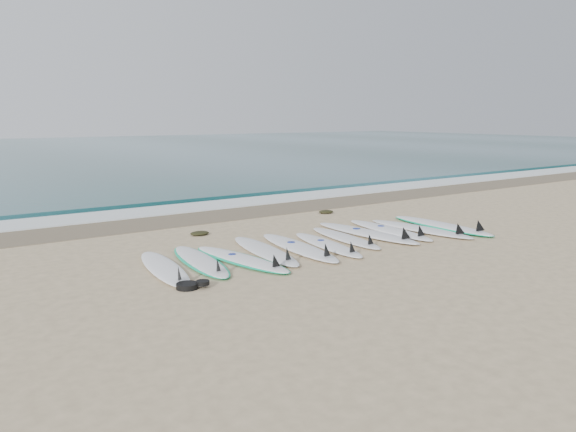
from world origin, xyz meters
TOP-DOWN VIEW (x-y plane):
  - ground at (0.00, 0.00)m, footprint 120.00×120.00m
  - ocean at (0.00, 32.50)m, footprint 120.00×55.00m
  - wet_sand_band at (0.00, 4.10)m, footprint 120.00×1.80m
  - foam_band at (0.00, 5.50)m, footprint 120.00×1.40m
  - wave_crest at (0.00, 7.00)m, footprint 120.00×1.00m
  - surfboard_0 at (-3.27, -0.04)m, footprint 0.86×2.50m
  - surfboard_1 at (-2.57, 0.08)m, footprint 0.91×2.48m
  - surfboard_2 at (-1.94, -0.21)m, footprint 0.93×2.53m
  - surfboard_3 at (-1.29, 0.03)m, footprint 0.89×2.64m
  - surfboard_4 at (-0.63, -0.11)m, footprint 0.83×2.72m
  - surfboard_5 at (-0.04, -0.23)m, footprint 0.82×2.40m
  - surfboard_6 at (0.64, 0.04)m, footprint 0.74×2.36m
  - surfboard_7 at (1.31, 0.11)m, footprint 0.77×2.85m
  - surfboard_8 at (1.93, 0.08)m, footprint 0.75×2.66m
  - surfboard_9 at (2.57, -0.23)m, footprint 0.79×2.71m
  - surfboard_10 at (3.26, -0.20)m, footprint 0.76×2.84m
  - seaweed_near at (-1.56, 2.20)m, footprint 0.41×0.32m
  - seaweed_far at (2.31, 2.78)m, footprint 0.41×0.32m
  - leash_coil at (-3.32, -1.10)m, footprint 0.46×0.36m

SIDE VIEW (x-z plane):
  - ground at x=0.00m, z-range 0.00..0.00m
  - wet_sand_band at x=0.00m, z-range 0.00..0.01m
  - ocean at x=0.00m, z-range 0.00..0.03m
  - foam_band at x=0.00m, z-range 0.00..0.04m
  - seaweed_far at x=2.31m, z-range 0.00..0.08m
  - seaweed_near at x=-1.56m, z-range 0.00..0.08m
  - surfboard_1 at x=-2.57m, z-range -0.11..0.20m
  - surfboard_2 at x=-1.94m, z-range -0.11..0.20m
  - leash_coil at x=-3.32m, z-range -0.01..0.10m
  - wave_crest at x=0.00m, z-range 0.00..0.10m
  - surfboard_6 at x=0.64m, z-range -0.10..0.20m
  - surfboard_5 at x=-0.04m, z-range -0.10..0.20m
  - surfboard_10 at x=3.26m, z-range -0.13..0.23m
  - surfboard_0 at x=-3.27m, z-range -0.10..0.21m
  - surfboard_3 at x=-1.29m, z-range -0.11..0.22m
  - surfboard_8 at x=1.93m, z-range -0.11..0.23m
  - surfboard_4 at x=-0.63m, z-range -0.11..0.23m
  - surfboard_9 at x=2.57m, z-range -0.11..0.23m
  - surfboard_7 at x=1.31m, z-range -0.12..0.24m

